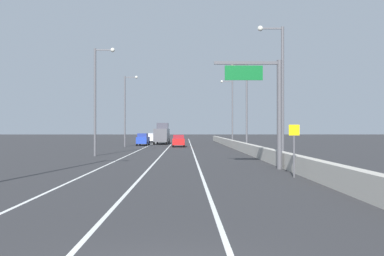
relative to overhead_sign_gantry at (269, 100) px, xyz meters
name	(u,v)px	position (x,y,z in m)	size (l,w,h in m)	color
ground_plane	(182,146)	(-6.26, 41.19, -4.73)	(320.00, 320.00, 0.00)	#2D2D30
lane_stripe_left	(142,149)	(-11.76, 32.19, -4.73)	(0.16, 130.00, 0.00)	silver
lane_stripe_center	(167,149)	(-8.26, 32.19, -4.73)	(0.16, 130.00, 0.00)	silver
lane_stripe_right	(192,149)	(-4.76, 32.19, -4.73)	(0.16, 130.00, 0.00)	silver
jersey_barrier_right	(251,150)	(1.34, 17.19, -4.18)	(0.60, 120.00, 1.10)	#B2ADA3
overhead_sign_gantry	(269,100)	(0.00, 0.00, 0.00)	(4.68, 0.36, 7.50)	#47474C
speed_advisory_sign	(294,147)	(0.44, -5.30, -2.96)	(0.60, 0.11, 3.00)	#4C4C51
lamp_post_right_second	(280,85)	(1.88, 5.28, 1.58)	(2.14, 0.44, 11.09)	#4C4C51
lamp_post_right_third	(245,101)	(1.75, 25.28, 1.58)	(2.14, 0.44, 11.09)	#4C4C51
lamp_post_right_fourth	(231,108)	(2.08, 45.27, 1.58)	(2.14, 0.44, 11.09)	#4C4C51
lamp_post_left_mid	(97,94)	(-14.73, 15.28, 1.58)	(2.14, 0.44, 11.09)	#4C4C51
lamp_post_left_far	(126,106)	(-14.91, 39.28, 1.58)	(2.14, 0.44, 11.09)	#4C4C51
car_white_0	(152,138)	(-12.80, 64.19, -3.78)	(1.88, 4.31, 1.90)	white
car_blue_1	(143,139)	(-12.81, 44.51, -3.71)	(1.96, 4.70, 2.05)	#1E389E
car_red_2	(179,141)	(-6.75, 38.47, -3.79)	(1.96, 4.22, 1.89)	red
box_truck	(162,134)	(-10.02, 51.87, -2.94)	(2.64, 8.84, 3.92)	#4C4C51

